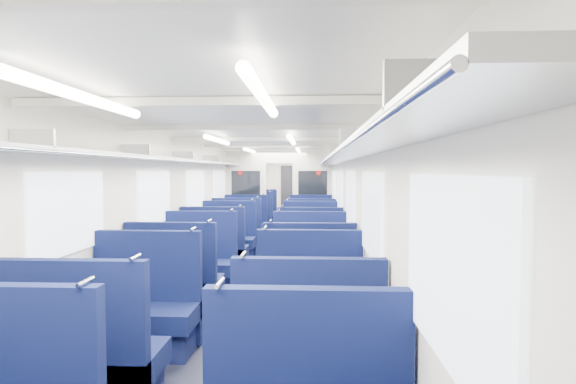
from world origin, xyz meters
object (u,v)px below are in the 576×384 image
at_px(seat_12, 215,253).
at_px(seat_22, 259,215).
at_px(seat_13, 310,254).
at_px(seat_4, 83,366).
at_px(seat_9, 310,288).
at_px(bulkhead, 279,192).
at_px(seat_20, 255,219).
at_px(seat_11, 310,267).
at_px(seat_15, 311,243).
at_px(seat_6, 144,314).
at_px(seat_23, 311,216).
at_px(seat_16, 238,233).
at_px(seat_19, 311,227).
at_px(seat_10, 199,266).
at_px(seat_17, 311,235).
at_px(seat_8, 175,287).
at_px(seat_14, 228,242).
at_px(seat_18, 245,227).
at_px(seat_7, 309,312).
at_px(end_door, 290,191).
at_px(seat_21, 311,219).
at_px(seat_5, 309,362).

height_order(seat_12, seat_22, same).
bearing_deg(seat_13, seat_4, -109.86).
relative_size(seat_9, seat_13, 1.00).
xyz_separation_m(bulkhead, seat_20, (-0.83, 1.41, -0.86)).
relative_size(seat_11, seat_22, 1.00).
height_order(seat_13, seat_22, same).
bearing_deg(seat_15, seat_11, -90.00).
relative_size(seat_6, seat_23, 1.00).
distance_m(seat_4, seat_16, 7.10).
bearing_deg(seat_13, seat_19, 90.00).
xyz_separation_m(seat_10, seat_17, (1.66, 3.45, 0.00)).
distance_m(seat_8, seat_12, 2.32).
height_order(seat_14, seat_20, same).
bearing_deg(seat_18, seat_20, 90.00).
height_order(seat_7, seat_11, same).
bearing_deg(seat_17, seat_4, -103.43).
relative_size(end_door, seat_4, 1.63).
bearing_deg(seat_6, seat_9, 33.32).
xyz_separation_m(seat_6, seat_14, (0.00, 4.64, 0.00)).
distance_m(seat_9, seat_22, 9.25).
height_order(end_door, bulkhead, bulkhead).
relative_size(seat_4, seat_21, 1.00).
bearing_deg(seat_12, seat_11, -33.79).
bearing_deg(seat_7, seat_19, 90.00).
bearing_deg(seat_12, seat_15, 36.51).
relative_size(seat_7, seat_17, 1.00).
distance_m(seat_4, seat_11, 3.87).
bearing_deg(seat_8, end_door, 86.27).
bearing_deg(seat_17, seat_18, 143.06).
bearing_deg(seat_12, seat_9, -54.06).
distance_m(end_door, seat_23, 3.88).
bearing_deg(seat_6, seat_10, 90.00).
height_order(seat_16, seat_17, same).
relative_size(seat_18, seat_20, 1.00).
height_order(seat_8, seat_10, same).
bearing_deg(seat_13, seat_8, -125.70).
distance_m(seat_5, seat_11, 3.35).
height_order(seat_6, seat_14, same).
bearing_deg(seat_18, bulkhead, 33.88).
relative_size(seat_11, seat_13, 1.00).
distance_m(seat_10, seat_19, 5.04).
bearing_deg(seat_14, seat_7, -69.71).
bearing_deg(seat_14, seat_9, -64.92).
bearing_deg(seat_7, seat_22, 99.39).
bearing_deg(bulkhead, seat_21, 61.06).
relative_size(seat_16, seat_17, 1.00).
bearing_deg(seat_12, seat_6, -90.00).
bearing_deg(seat_9, seat_18, 105.76).
height_order(seat_4, seat_7, same).
bearing_deg(seat_18, end_door, 83.07).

